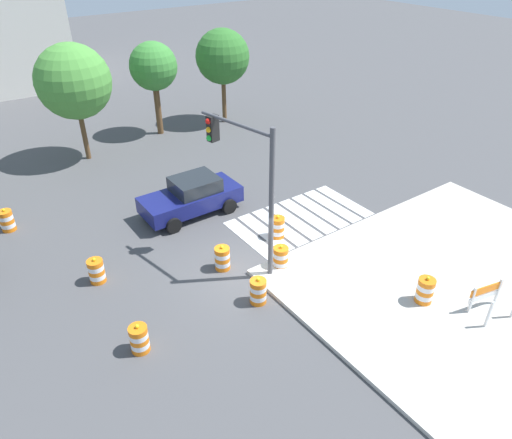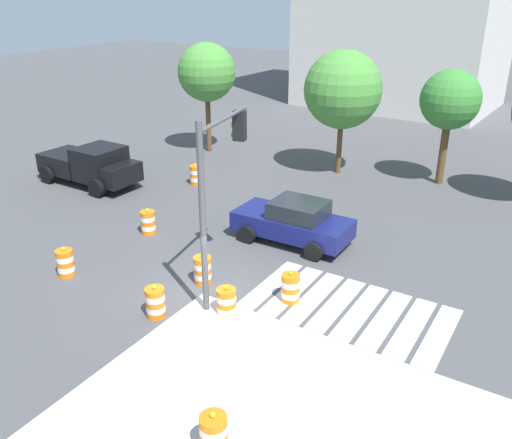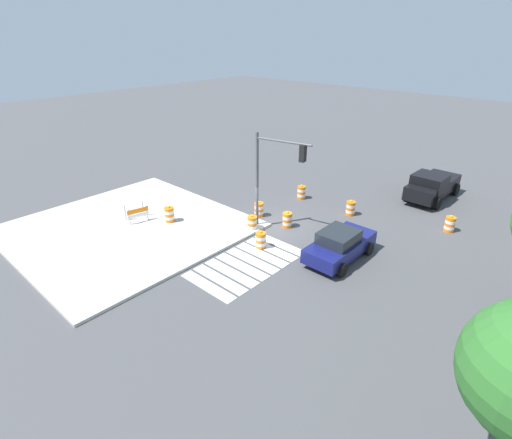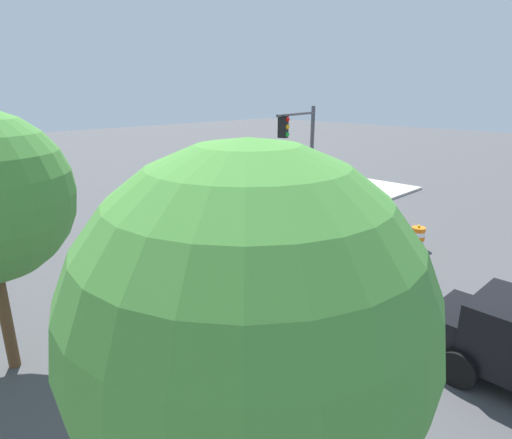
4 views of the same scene
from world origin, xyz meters
name	(u,v)px [view 1 (image 1 of 4)]	position (x,y,z in m)	size (l,w,h in m)	color
ground_plane	(247,273)	(0.00, 0.00, 0.00)	(120.00, 120.00, 0.00)	#474749
sidewalk_corner	(494,298)	(6.00, -6.00, 0.07)	(12.00, 12.00, 0.15)	#BCB7AD
crosswalk_stripes	(300,218)	(4.00, 1.80, 0.01)	(5.85, 3.20, 0.02)	silver
sports_car	(192,196)	(0.49, 4.93, 0.81)	(4.30, 2.14, 1.63)	navy
traffic_barrel_near_corner	(139,339)	(-4.64, -1.19, 0.45)	(0.56, 0.56, 1.02)	orange
traffic_barrel_crosswalk_end	(258,291)	(-0.55, -1.47, 0.45)	(0.56, 0.56, 1.02)	orange
traffic_barrel_median_near	(222,258)	(-0.56, 0.77, 0.45)	(0.56, 0.56, 1.02)	orange
traffic_barrel_median_far	(281,258)	(1.20, -0.44, 0.45)	(0.56, 0.56, 1.02)	orange
traffic_barrel_far_curb	(96,271)	(-4.56, 2.69, 0.45)	(0.56, 0.56, 1.02)	orange
traffic_barrel_lane_center	(278,227)	(2.35, 1.25, 0.45)	(0.56, 0.56, 1.02)	orange
traffic_barrel_opposite_curb	(7,221)	(-6.43, 8.09, 0.45)	(0.56, 0.56, 1.02)	orange
traffic_barrel_on_sidewalk	(425,290)	(3.85, -4.74, 0.60)	(0.56, 0.56, 1.02)	orange
construction_barricade	(489,297)	(5.13, -6.19, 0.72)	(1.37, 1.02, 1.00)	silver
traffic_light_pole	(246,169)	(0.36, 0.51, 3.91)	(0.91, 3.24, 5.50)	#4C4C51
street_tree_streetside_near	(73,82)	(-1.37, 13.23, 4.14)	(3.73, 3.73, 6.02)	brown
street_tree_streetside_mid	(223,57)	(7.65, 13.73, 4.05)	(3.24, 3.24, 5.69)	brown
street_tree_corner_lot	(153,67)	(3.41, 14.29, 3.95)	(2.71, 2.71, 5.35)	brown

